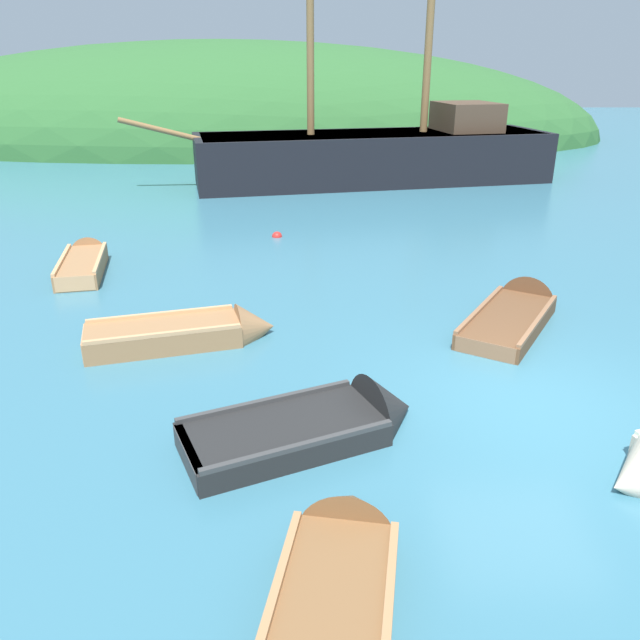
{
  "coord_description": "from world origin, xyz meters",
  "views": [
    {
      "loc": [
        -3.14,
        -7.98,
        4.68
      ],
      "look_at": [
        -3.1,
        2.62,
        0.23
      ],
      "focal_mm": 35.06,
      "sensor_mm": 36.0,
      "label": 1
    }
  ],
  "objects": [
    {
      "name": "rowboat_far",
      "position": [
        -8.79,
        6.37,
        0.13
      ],
      "size": [
        1.55,
        3.24,
        0.88
      ],
      "rotation": [
        0.0,
        0.0,
        1.79
      ],
      "color": "#9E7047",
      "rests_on": "ground"
    },
    {
      "name": "rowboat_outer_right",
      "position": [
        -3.08,
        -0.8,
        0.1
      ],
      "size": [
        3.44,
        2.47,
        1.2
      ],
      "rotation": [
        0.0,
        0.0,
        0.43
      ],
      "color": "black",
      "rests_on": "ground"
    },
    {
      "name": "ground_plane",
      "position": [
        0.0,
        0.0,
        0.0
      ],
      "size": [
        120.0,
        120.0,
        0.0
      ],
      "primitive_type": "plane",
      "color": "teal"
    },
    {
      "name": "buoy_red",
      "position": [
        -4.36,
        9.29,
        0.0
      ],
      "size": [
        0.29,
        0.29,
        0.29
      ],
      "primitive_type": "sphere",
      "color": "red",
      "rests_on": "ground"
    },
    {
      "name": "rowboat_portside",
      "position": [
        0.68,
        3.24,
        0.09
      ],
      "size": [
        2.75,
        3.55,
        1.1
      ],
      "rotation": [
        0.0,
        0.0,
        1.03
      ],
      "color": "brown",
      "rests_on": "ground"
    },
    {
      "name": "rowboat_near_dock",
      "position": [
        -5.43,
        2.14,
        0.14
      ],
      "size": [
        3.44,
        1.88,
        0.97
      ],
      "rotation": [
        0.0,
        0.0,
        0.29
      ],
      "color": "#9E7047",
      "rests_on": "ground"
    },
    {
      "name": "sailing_ship",
      "position": [
        -0.87,
        17.87,
        0.75
      ],
      "size": [
        16.83,
        6.77,
        13.23
      ],
      "rotation": [
        0.0,
        0.0,
        3.36
      ],
      "color": "black",
      "rests_on": "ground"
    },
    {
      "name": "shore_hill",
      "position": [
        -9.33,
        33.37,
        0.0
      ],
      "size": [
        47.47,
        21.96,
        11.54
      ],
      "primitive_type": "ellipsoid",
      "color": "#2D602D",
      "rests_on": "ground"
    },
    {
      "name": "rowboat_outer_left",
      "position": [
        -3.0,
        -3.66,
        0.11
      ],
      "size": [
        1.57,
        3.47,
        1.02
      ],
      "rotation": [
        0.0,
        0.0,
        1.41
      ],
      "color": "brown",
      "rests_on": "ground"
    }
  ]
}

